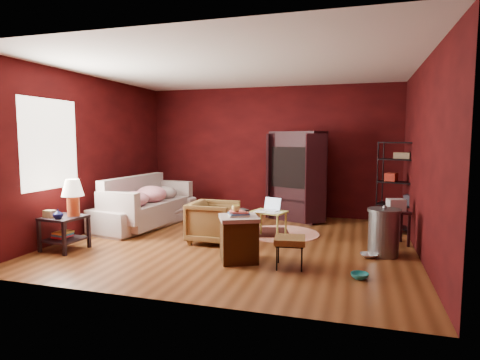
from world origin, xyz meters
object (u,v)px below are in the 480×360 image
at_px(hamper, 239,238).
at_px(side_table, 69,208).
at_px(tv_armoire, 297,174).
at_px(armchair, 213,220).
at_px(sofa, 146,204).
at_px(wire_shelving, 402,183).
at_px(laptop_desk, 269,214).

bearing_deg(hamper, side_table, -176.11).
bearing_deg(tv_armoire, armchair, -91.84).
distance_m(sofa, armchair, 1.85).
distance_m(side_table, hamper, 2.66).
bearing_deg(wire_shelving, hamper, -113.65).
distance_m(armchair, wire_shelving, 3.43).
bearing_deg(tv_armoire, sofa, -129.32).
bearing_deg(side_table, tv_armoire, 47.17).
bearing_deg(sofa, laptop_desk, -85.73).
bearing_deg(sofa, armchair, -104.01).
relative_size(armchair, wire_shelving, 0.45).
relative_size(sofa, wire_shelving, 1.36).
height_order(hamper, tv_armoire, tv_armoire).
bearing_deg(wire_shelving, laptop_desk, -133.33).
height_order(sofa, laptop_desk, sofa).
bearing_deg(wire_shelving, side_table, -132.35).
xyz_separation_m(side_table, tv_armoire, (2.97, 3.21, 0.31)).
distance_m(armchair, hamper, 1.09).
xyz_separation_m(sofa, wire_shelving, (4.67, 0.81, 0.46)).
height_order(sofa, tv_armoire, tv_armoire).
distance_m(sofa, side_table, 1.84).
distance_m(sofa, laptop_desk, 2.52).
bearing_deg(hamper, tv_armoire, 83.71).
bearing_deg(armchair, wire_shelving, -61.77).
bearing_deg(laptop_desk, wire_shelving, 42.59).
xyz_separation_m(sofa, hamper, (2.37, -1.62, -0.11)).
relative_size(sofa, tv_armoire, 1.22).
bearing_deg(armchair, sofa, 65.33).
relative_size(side_table, laptop_desk, 1.58).
height_order(armchair, wire_shelving, wire_shelving).
relative_size(laptop_desk, tv_armoire, 0.37).
bearing_deg(tv_armoire, hamper, -73.05).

